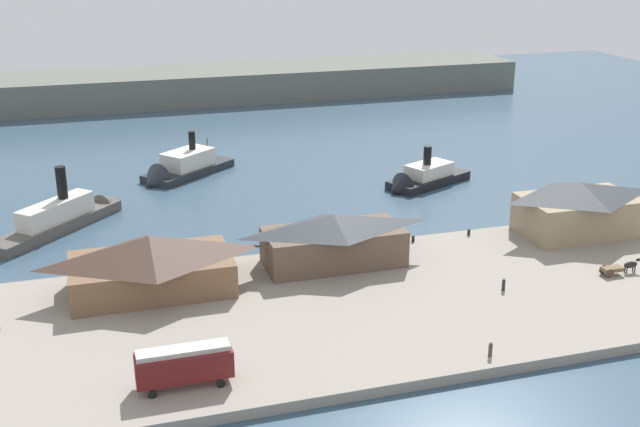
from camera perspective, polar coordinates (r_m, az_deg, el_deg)
ground_plane at (r=114.48m, az=-1.04°, el=-2.38°), size 320.00×320.00×0.00m
quay_promenade at (r=95.10m, az=2.60°, el=-6.82°), size 110.00×36.00×1.20m
seawall_edge at (r=111.09m, az=-0.53°, el=-2.81°), size 110.00×0.80×1.00m
ferry_shed_central_terminal at (r=98.80m, az=-12.13°, el=-3.51°), size 19.90×11.35×7.17m
ferry_shed_west_terminal at (r=104.18m, az=0.99°, el=-1.86°), size 18.68×8.58×7.00m
ferry_shed_east_terminal at (r=120.68m, az=18.20°, el=0.39°), size 16.96×10.18×7.79m
street_tram at (r=78.75m, az=-9.80°, el=-10.65°), size 9.37×2.92×4.16m
horse_cart at (r=109.21m, az=20.83°, el=-3.66°), size 5.62×1.46×1.87m
pedestrian_at_waters_edge at (r=85.25m, az=12.22°, el=-9.59°), size 0.43×0.43×1.72m
pedestrian_by_tram at (r=100.24m, az=13.13°, el=-5.04°), size 0.42×0.42×1.69m
mooring_post_west at (r=113.55m, az=6.75°, el=-1.81°), size 0.44×0.44×0.90m
mooring_post_east at (r=117.18m, az=10.71°, el=-1.33°), size 0.44×0.44×0.90m
ferry_mid_harbor at (r=141.88m, az=7.30°, el=2.48°), size 18.63×12.67×9.10m
ferry_departing_north at (r=148.37m, az=-10.15°, el=3.16°), size 19.67×17.72×10.39m
ferry_moored_east at (r=127.57m, az=-17.79°, el=-0.11°), size 21.09×21.73×10.93m
far_headland at (r=217.58m, az=-9.05°, el=9.15°), size 180.00×24.00×8.00m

